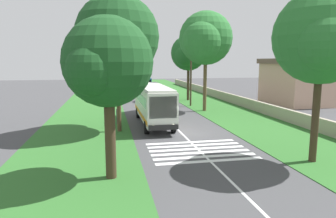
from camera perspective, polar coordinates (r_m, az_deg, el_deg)
name	(u,v)px	position (r m, az deg, el deg)	size (l,w,h in m)	color
ground	(182,134)	(25.85, 2.67, -4.66)	(160.00, 160.00, 0.00)	#424244
grass_verge_left	(91,109)	(39.92, -14.10, -0.05)	(120.00, 8.00, 0.04)	#2D6628
grass_verge_right	(215,106)	(42.31, 8.66, 0.61)	(120.00, 8.00, 0.04)	#2D6628
centre_line	(155,108)	(40.31, -2.38, 0.27)	(110.00, 0.16, 0.01)	silver
coach_bus	(153,102)	(29.49, -2.79, 1.28)	(11.16, 2.62, 3.73)	silver
zebra_crossing	(199,151)	(21.26, 5.85, -7.69)	(4.95, 6.80, 0.01)	silver
trailing_car_0	(158,95)	(49.76, -1.92, 2.70)	(4.30, 1.78, 1.43)	#B21E1E
trailing_car_1	(151,90)	(56.71, -3.14, 3.45)	(4.30, 1.78, 1.43)	silver
trailing_minibus_0	(145,82)	(65.92, -4.30, 4.98)	(6.00, 2.14, 2.53)	teal
roadside_tree_left_0	(115,39)	(26.59, -9.74, 12.71)	(8.17, 7.00, 11.52)	#4C3826
roadside_tree_left_1	(106,65)	(15.64, -11.39, 8.11)	(5.10, 4.52, 8.24)	#3D2D1E
roadside_tree_left_2	(107,60)	(76.65, -11.23, 8.94)	(8.18, 6.96, 9.92)	brown
roadside_tree_right_0	(204,40)	(37.29, 6.75, 12.67)	(7.70, 6.37, 11.85)	brown
roadside_tree_right_1	(188,54)	(47.60, 3.65, 10.17)	(6.38, 5.36, 9.91)	#3D2D1E
roadside_tree_right_2	(318,39)	(20.05, 26.13, 11.55)	(6.32, 5.46, 10.14)	#3D2D1E
utility_pole	(191,73)	(41.37, 4.28, 6.63)	(0.24, 1.40, 8.48)	#473828
roadside_wall	(225,96)	(48.06, 10.50, 2.33)	(70.00, 0.40, 1.25)	#9E937F
roadside_building	(295,81)	(47.12, 22.58, 4.83)	(10.17, 6.91, 6.40)	tan
pedestrian	(118,115)	(30.02, -9.28, -1.09)	(0.34, 0.34, 1.69)	#26262D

